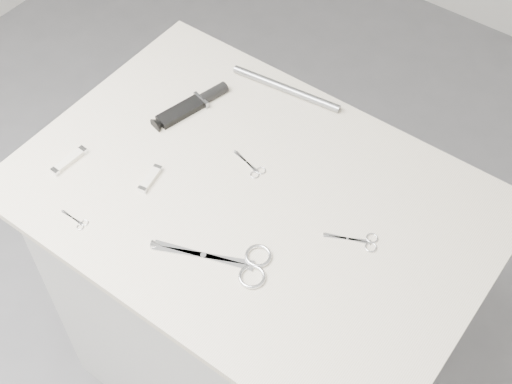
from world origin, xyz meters
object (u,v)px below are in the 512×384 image
Objects in this scene: embroidery_scissors_a at (360,241)px; pocket_knife_b at (150,179)px; plinth at (254,305)px; tiny_scissors at (77,221)px; large_shears at (236,262)px; embroidery_scissors_b at (252,167)px; metal_rail at (286,89)px; sheathed_knife at (196,104)px; pocket_knife_a at (69,161)px.

embroidery_scissors_a is 1.40× the size of pocket_knife_b.
tiny_scissors is (-0.25, -0.27, 0.47)m from plinth.
large_shears is 2.62× the size of embroidery_scissors_b.
embroidery_scissors_a is at bearing 26.01° from large_shears.
sheathed_knife is at bearing -130.90° from metal_rail.
sheathed_knife is (-0.51, 0.10, 0.01)m from embroidery_scissors_a.
sheathed_knife is 0.32m from pocket_knife_a.
sheathed_knife is 0.22m from metal_rail.
embroidery_scissors_b is 0.32× the size of metal_rail.
pocket_knife_b is (-0.44, -0.13, 0.00)m from embroidery_scissors_a.
embroidery_scissors_a is at bearing -86.80° from sheathed_knife.
large_shears is 0.49m from metal_rail.
embroidery_scissors_b is 1.18× the size of pocket_knife_b.
embroidery_scissors_a is 0.52m from sheathed_knife.
tiny_scissors is 0.24× the size of metal_rail.
pocket_knife_b is (0.05, 0.17, 0.00)m from tiny_scissors.
large_shears is at bearing -85.57° from pocket_knife_a.
metal_rail is (-0.12, 0.30, 0.48)m from plinth.
pocket_knife_b is at bearing 171.61° from embroidery_scissors_a.
large_shears is 0.25m from embroidery_scissors_a.
embroidery_scissors_b is 0.98× the size of pocket_knife_a.
tiny_scissors is at bearing -102.59° from metal_rail.
metal_rail is (0.13, 0.57, 0.01)m from tiny_scissors.
embroidery_scissors_b is (-0.12, 0.21, -0.00)m from large_shears.
large_shears reaches higher than plinth.
pocket_knife_a reaches higher than plinth.
embroidery_scissors_a is at bearing 8.54° from embroidery_scissors_b.
large_shears is 3.09× the size of pocket_knife_b.
embroidery_scissors_b reaches higher than plinth.
large_shears is at bearing 19.53° from tiny_scissors.
tiny_scissors is at bearing 177.17° from large_shears.
tiny_scissors is at bearing -126.04° from pocket_knife_a.
metal_rail is (0.08, 0.40, 0.00)m from pocket_knife_b.
embroidery_scissors_b is at bearing 58.45° from tiny_scissors.
embroidery_scissors_a is 1.18× the size of embroidery_scissors_b.
pocket_knife_a is 0.33× the size of metal_rail.
metal_rail is at bearing 91.41° from large_shears.
embroidery_scissors_a is at bearing 31.70° from tiny_scissors.
pocket_knife_b reaches higher than embroidery_scissors_a.
metal_rail reaches higher than embroidery_scissors_a.
embroidery_scissors_b is 0.40m from pocket_knife_a.
metal_rail is at bearing 77.55° from tiny_scissors.
large_shears reaches higher than embroidery_scissors_a.
pocket_knife_a is 0.19m from pocket_knife_b.
large_shears is 2.21× the size of embroidery_scissors_a.
embroidery_scissors_b is at bearing -72.23° from metal_rail.
tiny_scissors is (-0.49, -0.30, -0.00)m from embroidery_scissors_a.
embroidery_scissors_b is (-0.29, 0.03, -0.00)m from embroidery_scissors_a.
tiny_scissors is at bearing 152.83° from pocket_knife_b.
plinth is 9.76× the size of pocket_knife_a.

